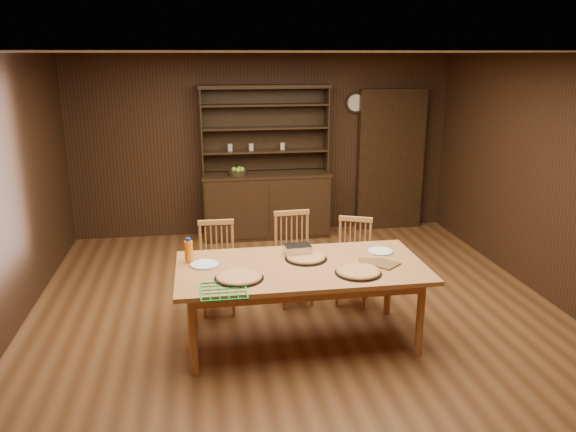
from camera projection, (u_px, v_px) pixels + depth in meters
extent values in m
plane|color=brown|center=(300.00, 319.00, 5.69)|extent=(6.00, 6.00, 0.00)
plane|color=silver|center=(302.00, 52.00, 4.96)|extent=(6.00, 6.00, 0.00)
plane|color=#331D10|center=(264.00, 145.00, 8.17)|extent=(5.50, 0.00, 5.50)
plane|color=#331D10|center=(423.00, 356.00, 2.48)|extent=(5.50, 0.00, 5.50)
plane|color=#331D10|center=(564.00, 184.00, 5.75)|extent=(0.00, 6.00, 6.00)
cube|color=#311D10|center=(266.00, 206.00, 8.16)|extent=(1.80, 0.50, 0.90)
cube|color=#311D10|center=(266.00, 175.00, 8.03)|extent=(1.84, 0.52, 0.04)
cube|color=#311D10|center=(264.00, 129.00, 8.07)|extent=(1.80, 0.02, 1.20)
cube|color=#311D10|center=(201.00, 131.00, 7.79)|extent=(0.02, 0.32, 1.20)
cube|color=#311D10|center=(326.00, 129.00, 8.07)|extent=(0.02, 0.32, 1.20)
cube|color=#311D10|center=(264.00, 86.00, 7.76)|extent=(1.84, 0.34, 0.05)
cylinder|color=#B8B09C|center=(230.00, 147.00, 7.92)|extent=(0.07, 0.07, 0.10)
cylinder|color=#B8B09C|center=(251.00, 147.00, 7.97)|extent=(0.07, 0.07, 0.10)
cube|color=#311D10|center=(390.00, 160.00, 8.44)|extent=(1.00, 0.18, 2.10)
cylinder|color=#311D10|center=(355.00, 103.00, 8.17)|extent=(0.30, 0.04, 0.30)
cylinder|color=beige|center=(356.00, 103.00, 8.15)|extent=(0.24, 0.01, 0.24)
cube|color=#C88145|center=(301.00, 268.00, 5.06)|extent=(2.24, 1.12, 0.04)
cylinder|color=#C88145|center=(193.00, 336.00, 4.61)|extent=(0.07, 0.07, 0.71)
cylinder|color=#C88145|center=(193.00, 294.00, 5.42)|extent=(0.07, 0.07, 0.71)
cylinder|color=#C88145|center=(420.00, 318.00, 4.92)|extent=(0.07, 0.07, 0.71)
cylinder|color=#C88145|center=(388.00, 281.00, 5.72)|extent=(0.07, 0.07, 0.71)
cube|color=#C48643|center=(218.00, 276.00, 5.76)|extent=(0.39, 0.37, 0.04)
cylinder|color=#C48643|center=(204.00, 301.00, 5.67)|extent=(0.03, 0.03, 0.37)
cylinder|color=#C48643|center=(204.00, 290.00, 5.93)|extent=(0.03, 0.03, 0.37)
cylinder|color=#C48643|center=(234.00, 299.00, 5.71)|extent=(0.03, 0.03, 0.37)
cylinder|color=#C48643|center=(232.00, 288.00, 5.97)|extent=(0.03, 0.03, 0.37)
cube|color=#C48643|center=(216.00, 222.00, 5.76)|extent=(0.37, 0.04, 0.05)
cube|color=#C48643|center=(295.00, 266.00, 5.96)|extent=(0.42, 0.41, 0.04)
cylinder|color=#C48643|center=(284.00, 292.00, 5.86)|extent=(0.03, 0.03, 0.39)
cylinder|color=#C48643|center=(278.00, 281.00, 6.13)|extent=(0.03, 0.03, 0.39)
cylinder|color=#C48643|center=(312.00, 289.00, 5.92)|extent=(0.03, 0.03, 0.39)
cylinder|color=#C48643|center=(305.00, 279.00, 6.19)|extent=(0.03, 0.03, 0.39)
cube|color=#C48643|center=(292.00, 213.00, 5.96)|extent=(0.39, 0.06, 0.05)
cube|color=#C48643|center=(352.00, 269.00, 5.96)|extent=(0.49, 0.48, 0.04)
cylinder|color=#C48643|center=(337.00, 291.00, 5.92)|extent=(0.03, 0.03, 0.36)
cylinder|color=#C48643|center=(340.00, 281.00, 6.17)|extent=(0.03, 0.03, 0.36)
cylinder|color=#C48643|center=(364.00, 293.00, 5.86)|extent=(0.03, 0.03, 0.36)
cylinder|color=#C48643|center=(366.00, 283.00, 6.11)|extent=(0.03, 0.03, 0.36)
cube|color=#C48643|center=(356.00, 219.00, 5.96)|extent=(0.35, 0.17, 0.05)
cylinder|color=black|center=(239.00, 278.00, 4.76)|extent=(0.42, 0.42, 0.01)
cylinder|color=tan|center=(239.00, 277.00, 4.75)|extent=(0.39, 0.39, 0.02)
torus|color=#B87C42|center=(239.00, 277.00, 4.75)|extent=(0.40, 0.40, 0.03)
cylinder|color=black|center=(358.00, 273.00, 4.87)|extent=(0.41, 0.41, 0.01)
cylinder|color=tan|center=(358.00, 271.00, 4.87)|extent=(0.38, 0.38, 0.02)
torus|color=#B87C42|center=(358.00, 271.00, 4.87)|extent=(0.39, 0.39, 0.03)
cylinder|color=black|center=(306.00, 259.00, 5.21)|extent=(0.39, 0.39, 0.01)
cylinder|color=tan|center=(306.00, 257.00, 5.20)|extent=(0.35, 0.35, 0.02)
torus|color=#B87C42|center=(306.00, 257.00, 5.20)|extent=(0.36, 0.36, 0.03)
cylinder|color=white|center=(205.00, 264.00, 5.06)|extent=(0.27, 0.27, 0.01)
torus|color=#2F448D|center=(205.00, 264.00, 5.06)|extent=(0.27, 0.27, 0.01)
cylinder|color=white|center=(380.00, 251.00, 5.40)|extent=(0.25, 0.25, 0.01)
torus|color=#2F448D|center=(380.00, 251.00, 5.40)|extent=(0.26, 0.26, 0.01)
cube|color=silver|center=(298.00, 250.00, 5.31)|extent=(0.26, 0.19, 0.10)
cylinder|color=orange|center=(189.00, 252.00, 5.10)|extent=(0.08, 0.08, 0.20)
cylinder|color=#1433A7|center=(188.00, 240.00, 5.07)|extent=(0.04, 0.04, 0.03)
cube|color=#AB1324|center=(385.00, 264.00, 5.07)|extent=(0.30, 0.30, 0.02)
cube|color=#AB1324|center=(371.00, 262.00, 5.11)|extent=(0.24, 0.24, 0.02)
cylinder|color=black|center=(238.00, 173.00, 7.91)|extent=(0.26, 0.26, 0.06)
sphere|color=#76B02F|center=(234.00, 170.00, 7.88)|extent=(0.08, 0.08, 0.08)
sphere|color=#76B02F|center=(240.00, 169.00, 7.93)|extent=(0.08, 0.08, 0.08)
sphere|color=#76B02F|center=(238.00, 170.00, 7.84)|extent=(0.08, 0.08, 0.08)
sphere|color=#76B02F|center=(242.00, 170.00, 7.88)|extent=(0.08, 0.08, 0.08)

